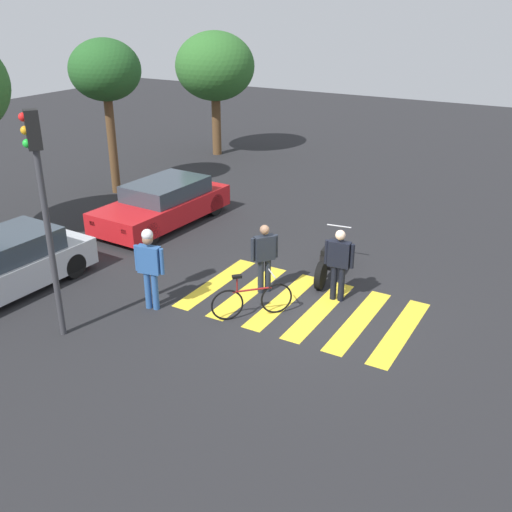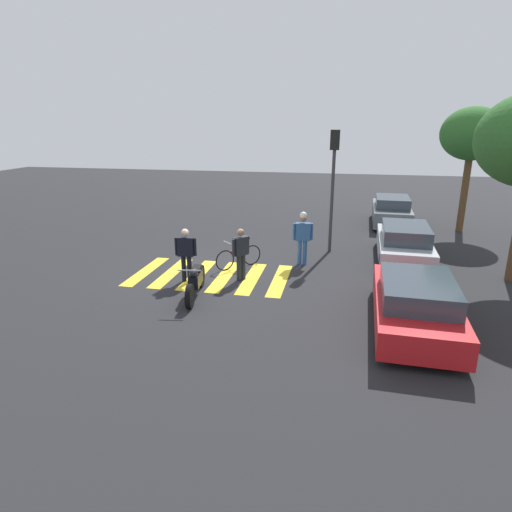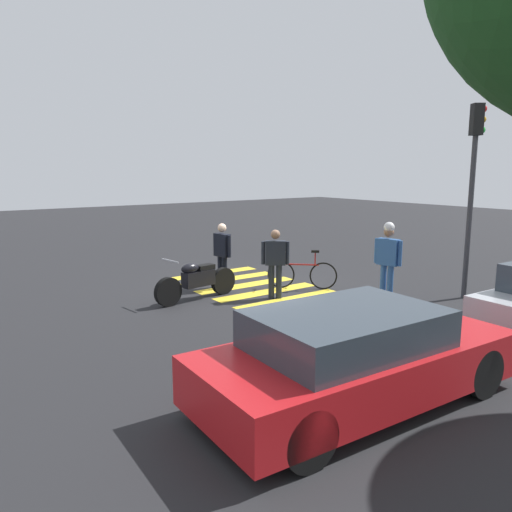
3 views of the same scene
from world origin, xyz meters
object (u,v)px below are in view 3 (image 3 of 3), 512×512
Objects in this scene: leaning_bicycle at (302,274)px; officer_on_foot at (275,260)px; officer_by_motorcycle at (222,251)px; traffic_light_pole at (474,171)px; police_motorcycle at (197,281)px; car_red_convertible at (355,357)px; pedestrian_bystander at (388,255)px.

leaning_bicycle is 1.32m from officer_on_foot.
officer_by_motorcycle is 6.28m from traffic_light_pole.
officer_on_foot reaches higher than police_motorcycle.
police_motorcycle is at bearing -98.32° from car_red_convertible.
leaning_bicycle is 0.80× the size of officer_on_foot.
police_motorcycle is 1.34× the size of officer_by_motorcycle.
pedestrian_bystander is at bearing 110.64° from leaning_bicycle.
police_motorcycle is 6.85m from traffic_light_pole.
pedestrian_bystander is at bearing -26.68° from traffic_light_pole.
officer_by_motorcycle is 0.37× the size of car_red_convertible.
pedestrian_bystander is 5.37m from car_red_convertible.
traffic_light_pole is at bearing 145.97° from police_motorcycle.
pedestrian_bystander is 0.41× the size of car_red_convertible.
leaning_bicycle is 4.69m from traffic_light_pole.
officer_on_foot is 5.41m from car_red_convertible.
police_motorcycle is 0.50× the size of traffic_light_pole.
traffic_light_pole is (-1.77, 0.89, 1.91)m from pedestrian_bystander.
traffic_light_pole is at bearing 134.58° from officer_by_motorcycle.
pedestrian_bystander is (-1.93, 1.72, 0.15)m from officer_on_foot.
traffic_light_pole is at bearing 153.32° from pedestrian_bystander.
car_red_convertible is at bearing 81.68° from police_motorcycle.
officer_on_foot is 0.98× the size of officer_by_motorcycle.
officer_on_foot is 2.59m from pedestrian_bystander.
officer_by_motorcycle is at bearing -149.16° from police_motorcycle.
police_motorcycle is at bearing 30.84° from officer_by_motorcycle.
leaning_bicycle is at bearing -163.41° from officer_on_foot.
pedestrian_bystander is 0.41× the size of traffic_light_pole.
officer_on_foot is (1.15, 0.34, 0.55)m from leaning_bicycle.
car_red_convertible reaches higher than leaning_bicycle.
officer_on_foot is 4.98m from traffic_light_pole.
car_red_convertible is (0.85, 5.78, 0.16)m from police_motorcycle.
car_red_convertible is (1.96, 6.44, -0.33)m from officer_by_motorcycle.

